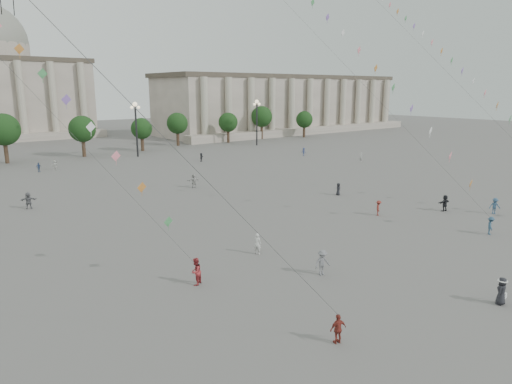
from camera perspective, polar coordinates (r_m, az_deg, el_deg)
ground at (r=29.58m, az=16.21°, el=-14.17°), size 360.00×360.00×0.00m
hall_east at (r=145.77m, az=3.62°, el=10.92°), size 84.00×26.22×17.20m
tree_row at (r=95.78m, az=-24.98°, el=6.97°), size 137.12×5.12×8.00m
lamp_post_mid_east at (r=92.76m, az=-14.80°, el=8.80°), size 2.00×0.90×10.65m
lamp_post_far_east at (r=108.25m, az=0.10°, el=9.73°), size 2.00×0.90×10.65m
person_crowd_0 at (r=81.60m, az=-25.53°, el=2.81°), size 0.95×0.58×1.52m
person_crowd_3 at (r=54.14m, az=22.53°, el=-1.29°), size 1.72×0.75×1.79m
person_crowd_4 at (r=82.48m, az=-23.84°, el=3.11°), size 1.49×1.32×1.64m
person_crowd_6 at (r=33.50m, az=8.29°, el=-8.72°), size 1.33×0.91×1.90m
person_crowd_7 at (r=62.47m, az=-7.80°, el=1.41°), size 1.80×0.73×1.89m
person_crowd_8 at (r=50.04m, az=15.07°, el=-1.94°), size 1.19×1.13×1.62m
person_crowd_9 at (r=84.94m, az=-6.85°, el=4.34°), size 1.38×1.36×1.58m
person_crowd_12 at (r=56.92m, az=-26.56°, el=-0.96°), size 1.86×1.12×1.91m
person_crowd_13 at (r=37.21m, az=0.17°, el=-6.47°), size 0.66×0.76×1.76m
person_crowd_14 at (r=55.17m, az=27.68°, el=-1.55°), size 1.27×1.26×1.76m
person_crowd_18 at (r=92.15m, az=5.99°, el=5.03°), size 0.89×1.17×1.60m
person_crowd_20 at (r=58.47m, az=10.24°, el=0.37°), size 0.87×0.70×1.55m
person_crowd_21 at (r=85.63m, az=12.99°, el=4.22°), size 0.42×0.63×1.73m
tourist_0 at (r=25.40m, az=10.23°, el=-16.48°), size 1.04×0.62×1.65m
kite_flyer_0 at (r=31.88m, az=-7.54°, el=-9.82°), size 1.18×1.11×1.92m
kite_flyer_1 at (r=47.29m, az=27.28°, el=-3.76°), size 1.25×1.13×1.69m
hat_person at (r=32.75m, az=28.36°, el=-10.78°), size 0.95×0.71×1.76m
kite_train_east at (r=68.55m, az=20.64°, el=17.14°), size 12.74×41.67×55.17m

